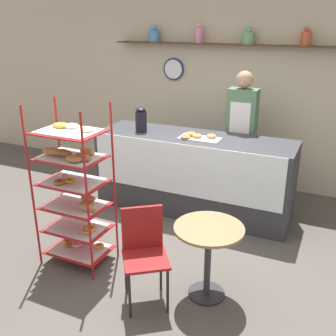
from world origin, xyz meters
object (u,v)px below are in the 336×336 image
at_px(pastry_rack, 75,190).
at_px(donut_tray_counter, 196,136).
at_px(cafe_chair, 144,246).
at_px(person_worker, 241,132).
at_px(coffee_carafe, 141,120).
at_px(cafe_table, 208,245).

distance_m(pastry_rack, donut_tray_counter, 1.69).
bearing_deg(cafe_chair, donut_tray_counter, 60.46).
distance_m(person_worker, cafe_chair, 2.41).
bearing_deg(coffee_carafe, cafe_chair, -61.43).
distance_m(pastry_rack, cafe_chair, 0.96).
xyz_separation_m(coffee_carafe, donut_tray_counter, (0.76, 0.01, -0.13)).
relative_size(person_worker, cafe_chair, 2.05).
xyz_separation_m(cafe_table, cafe_chair, (-0.50, -0.26, 0.01)).
height_order(person_worker, coffee_carafe, person_worker).
relative_size(cafe_table, coffee_carafe, 2.22).
bearing_deg(person_worker, cafe_chair, -95.09).
height_order(pastry_rack, donut_tray_counter, pastry_rack).
relative_size(pastry_rack, cafe_table, 2.37).
height_order(cafe_table, donut_tray_counter, donut_tray_counter).
height_order(pastry_rack, person_worker, person_worker).
bearing_deg(coffee_carafe, pastry_rack, -87.54).
bearing_deg(pastry_rack, donut_tray_counter, 65.67).
height_order(person_worker, cafe_table, person_worker).
height_order(person_worker, donut_tray_counter, person_worker).
distance_m(coffee_carafe, donut_tray_counter, 0.77).
relative_size(pastry_rack, cafe_chair, 1.92).
relative_size(person_worker, coffee_carafe, 5.62).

